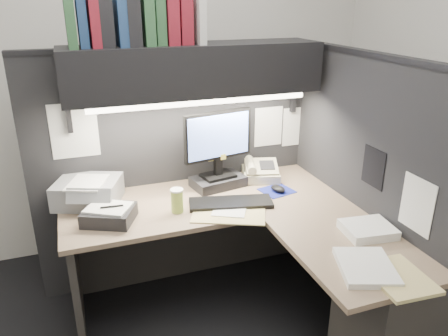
{
  "coord_description": "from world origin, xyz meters",
  "views": [
    {
      "loc": [
        -0.6,
        -1.8,
        1.9
      ],
      "look_at": [
        0.23,
        0.51,
        0.94
      ],
      "focal_mm": 35.0,
      "sensor_mm": 36.0,
      "label": 1
    }
  ],
  "objects_px": {
    "keyboard": "(231,203)",
    "printer": "(88,192)",
    "notebook_stack": "(109,215)",
    "monitor": "(218,158)",
    "telephone": "(261,172)",
    "overhead_shelf": "(195,69)",
    "desk": "(288,278)",
    "coffee_cup": "(177,201)"
  },
  "relations": [
    {
      "from": "keyboard",
      "to": "printer",
      "type": "bearing_deg",
      "value": 171.56
    },
    {
      "from": "notebook_stack",
      "to": "monitor",
      "type": "bearing_deg",
      "value": 19.31
    },
    {
      "from": "telephone",
      "to": "overhead_shelf",
      "type": "bearing_deg",
      "value": -163.54
    },
    {
      "from": "printer",
      "to": "desk",
      "type": "bearing_deg",
      "value": -15.35
    },
    {
      "from": "printer",
      "to": "keyboard",
      "type": "bearing_deg",
      "value": -0.01
    },
    {
      "from": "coffee_cup",
      "to": "monitor",
      "type": "bearing_deg",
      "value": 37.98
    },
    {
      "from": "overhead_shelf",
      "to": "keyboard",
      "type": "height_order",
      "value": "overhead_shelf"
    },
    {
      "from": "telephone",
      "to": "coffee_cup",
      "type": "xyz_separation_m",
      "value": [
        -0.67,
        -0.3,
        0.02
      ]
    },
    {
      "from": "monitor",
      "to": "keyboard",
      "type": "distance_m",
      "value": 0.35
    },
    {
      "from": "monitor",
      "to": "notebook_stack",
      "type": "bearing_deg",
      "value": -171.24
    },
    {
      "from": "desk",
      "to": "keyboard",
      "type": "distance_m",
      "value": 0.55
    },
    {
      "from": "keyboard",
      "to": "telephone",
      "type": "relative_size",
      "value": 1.98
    },
    {
      "from": "overhead_shelf",
      "to": "coffee_cup",
      "type": "relative_size",
      "value": 11.59
    },
    {
      "from": "overhead_shelf",
      "to": "printer",
      "type": "height_order",
      "value": "overhead_shelf"
    },
    {
      "from": "desk",
      "to": "printer",
      "type": "xyz_separation_m",
      "value": [
        -0.99,
        0.75,
        0.36
      ]
    },
    {
      "from": "keyboard",
      "to": "coffee_cup",
      "type": "bearing_deg",
      "value": -169.93
    },
    {
      "from": "monitor",
      "to": "coffee_cup",
      "type": "relative_size",
      "value": 3.81
    },
    {
      "from": "desk",
      "to": "keyboard",
      "type": "xyz_separation_m",
      "value": [
        -0.19,
        0.43,
        0.3
      ]
    },
    {
      "from": "notebook_stack",
      "to": "printer",
      "type": "bearing_deg",
      "value": 107.65
    },
    {
      "from": "coffee_cup",
      "to": "notebook_stack",
      "type": "relative_size",
      "value": 0.5
    },
    {
      "from": "telephone",
      "to": "coffee_cup",
      "type": "bearing_deg",
      "value": -138.73
    },
    {
      "from": "keyboard",
      "to": "coffee_cup",
      "type": "height_order",
      "value": "coffee_cup"
    },
    {
      "from": "overhead_shelf",
      "to": "coffee_cup",
      "type": "distance_m",
      "value": 0.8
    },
    {
      "from": "desk",
      "to": "coffee_cup",
      "type": "xyz_separation_m",
      "value": [
        -0.51,
        0.45,
        0.35
      ]
    },
    {
      "from": "keyboard",
      "to": "telephone",
      "type": "height_order",
      "value": "telephone"
    },
    {
      "from": "desk",
      "to": "telephone",
      "type": "xyz_separation_m",
      "value": [
        0.16,
        0.75,
        0.34
      ]
    },
    {
      "from": "monitor",
      "to": "coffee_cup",
      "type": "height_order",
      "value": "monitor"
    },
    {
      "from": "overhead_shelf",
      "to": "monitor",
      "type": "height_order",
      "value": "overhead_shelf"
    },
    {
      "from": "telephone",
      "to": "notebook_stack",
      "type": "xyz_separation_m",
      "value": [
        -1.05,
        -0.29,
        -0.01
      ]
    },
    {
      "from": "coffee_cup",
      "to": "printer",
      "type": "relative_size",
      "value": 0.37
    },
    {
      "from": "telephone",
      "to": "notebook_stack",
      "type": "height_order",
      "value": "telephone"
    },
    {
      "from": "desk",
      "to": "overhead_shelf",
      "type": "height_order",
      "value": "overhead_shelf"
    },
    {
      "from": "keyboard",
      "to": "desk",
      "type": "bearing_deg",
      "value": -53.25
    },
    {
      "from": "monitor",
      "to": "telephone",
      "type": "relative_size",
      "value": 2.01
    },
    {
      "from": "desk",
      "to": "overhead_shelf",
      "type": "relative_size",
      "value": 1.1
    },
    {
      "from": "overhead_shelf",
      "to": "printer",
      "type": "relative_size",
      "value": 4.25
    },
    {
      "from": "overhead_shelf",
      "to": "printer",
      "type": "bearing_deg",
      "value": -179.77
    },
    {
      "from": "overhead_shelf",
      "to": "coffee_cup",
      "type": "bearing_deg",
      "value": -124.72
    },
    {
      "from": "overhead_shelf",
      "to": "coffee_cup",
      "type": "height_order",
      "value": "overhead_shelf"
    },
    {
      "from": "overhead_shelf",
      "to": "notebook_stack",
      "type": "distance_m",
      "value": 0.99
    },
    {
      "from": "notebook_stack",
      "to": "coffee_cup",
      "type": "bearing_deg",
      "value": -2.02
    },
    {
      "from": "desk",
      "to": "coffee_cup",
      "type": "bearing_deg",
      "value": 138.94
    }
  ]
}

